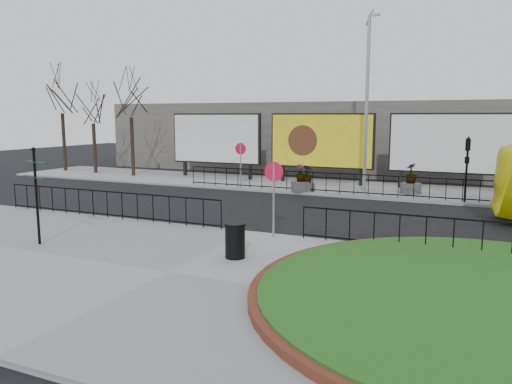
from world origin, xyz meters
The scene contains 24 objects.
ground centered at (0.00, 0.00, 0.00)m, with size 90.00×90.00×0.00m, color black.
pavement_near centered at (0.00, -5.00, 0.06)m, with size 30.00×10.00×0.12m, color gray.
pavement_far centered at (0.00, 12.00, 0.06)m, with size 44.00×6.00×0.12m, color gray.
brick_edge centered at (7.50, -4.00, 0.21)m, with size 10.40×10.40×0.18m, color maroon.
grass_lawn centered at (7.50, -4.00, 0.23)m, with size 10.00×10.00×0.22m, color #1F4913.
railing_near_left centered at (-6.00, -0.30, 0.67)m, with size 10.00×0.10×1.10m, color black, non-canonical shape.
railing_near_right centered at (6.50, -0.30, 0.67)m, with size 9.00×0.10×1.10m, color black, non-canonical shape.
railing_far centered at (1.00, 9.30, 0.67)m, with size 18.00×0.10×1.10m, color black, non-canonical shape.
speed_sign_far centered at (-5.00, 9.40, 1.92)m, with size 0.64×0.07×2.47m.
speed_sign_near centered at (1.00, -0.40, 1.92)m, with size 0.64×0.07×2.47m.
billboard_left centered at (-8.50, 12.97, 2.60)m, with size 6.20×0.31×4.10m.
billboard_mid centered at (-1.50, 12.97, 2.60)m, with size 6.20×0.31×4.10m.
billboard_right centered at (5.50, 12.97, 2.60)m, with size 6.20×0.31×4.10m.
lamp_post centered at (1.51, 11.00, 4.83)m, with size 0.74×0.18×9.23m.
signal_pole_a centered at (6.50, 9.34, 2.10)m, with size 0.22×0.26×3.00m.
tree_left centered at (-14.00, 11.50, 3.62)m, with size 2.00×2.00×7.00m, color #2D2119, non-canonical shape.
tree_mid centered at (-17.50, 11.80, 3.22)m, with size 2.00×2.00×6.20m, color #2D2119, non-canonical shape.
tree_far centered at (-20.50, 12.00, 3.87)m, with size 2.00×2.00×7.50m, color #2D2119, non-canonical shape.
building_backdrop centered at (0.00, 22.00, 2.50)m, with size 40.00×10.00×5.00m, color #67625A.
fingerpost_sign centered at (-5.23, -4.30, 1.93)m, with size 1.38×0.66×3.00m.
litter_bin centered at (0.97, -3.16, 0.62)m, with size 0.60×0.60×0.99m.
planter_a centered at (-1.50, 9.40, 0.60)m, with size 1.01×1.01×1.43m.
planter_b centered at (-1.20, 9.60, 0.67)m, with size 0.84×0.84×1.40m.
planter_c centered at (3.89, 10.99, 0.68)m, with size 1.04×1.04×1.57m.
Camera 1 is at (7.08, -15.22, 4.04)m, focal length 35.00 mm.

